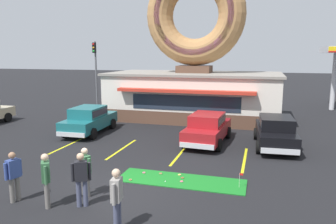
% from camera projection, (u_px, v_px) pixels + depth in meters
% --- Properties ---
extents(ground_plane, '(160.00, 160.00, 0.00)m').
position_uv_depth(ground_plane, '(111.00, 193.00, 11.16)').
color(ground_plane, black).
extents(donut_shop_building, '(12.30, 6.75, 10.96)m').
position_uv_depth(donut_shop_building, '(194.00, 67.00, 23.70)').
color(donut_shop_building, brown).
rests_on(donut_shop_building, ground).
extents(putting_mat, '(4.77, 1.45, 0.03)m').
position_uv_depth(putting_mat, '(181.00, 181.00, 12.25)').
color(putting_mat, '#197523').
rests_on(putting_mat, ground).
extents(mini_donut_near_left, '(0.13, 0.13, 0.04)m').
position_uv_depth(mini_donut_near_left, '(180.00, 175.00, 12.75)').
color(mini_donut_near_left, '#E5C666').
rests_on(mini_donut_near_left, putting_mat).
extents(mini_donut_near_right, '(0.13, 0.13, 0.04)m').
position_uv_depth(mini_donut_near_right, '(182.00, 178.00, 12.44)').
color(mini_donut_near_right, brown).
rests_on(mini_donut_near_right, putting_mat).
extents(mini_donut_mid_left, '(0.13, 0.13, 0.04)m').
position_uv_depth(mini_donut_mid_left, '(161.00, 173.00, 12.88)').
color(mini_donut_mid_left, '#A5724C').
rests_on(mini_donut_mid_left, putting_mat).
extents(mini_donut_mid_centre, '(0.13, 0.13, 0.04)m').
position_uv_depth(mini_donut_mid_centre, '(182.00, 181.00, 12.08)').
color(mini_donut_mid_centre, '#D8667F').
rests_on(mini_donut_mid_centre, putting_mat).
extents(mini_donut_mid_right, '(0.13, 0.13, 0.04)m').
position_uv_depth(mini_donut_mid_right, '(144.00, 173.00, 12.97)').
color(mini_donut_mid_right, '#D8667F').
rests_on(mini_donut_mid_right, putting_mat).
extents(mini_donut_far_left, '(0.13, 0.13, 0.04)m').
position_uv_depth(mini_donut_far_left, '(130.00, 180.00, 12.24)').
color(mini_donut_far_left, '#A5724C').
rests_on(mini_donut_far_left, putting_mat).
extents(golf_ball, '(0.04, 0.04, 0.04)m').
position_uv_depth(golf_ball, '(165.00, 181.00, 12.07)').
color(golf_ball, white).
rests_on(golf_ball, putting_mat).
extents(putting_flag_pin, '(0.13, 0.01, 0.55)m').
position_uv_depth(putting_flag_pin, '(241.00, 177.00, 11.48)').
color(putting_flag_pin, silver).
rests_on(putting_flag_pin, putting_mat).
extents(car_black, '(2.19, 4.66, 1.60)m').
position_uv_depth(car_black, '(276.00, 130.00, 16.55)').
color(car_black, black).
rests_on(car_black, ground).
extents(car_teal, '(2.12, 4.63, 1.60)m').
position_uv_depth(car_teal, '(89.00, 119.00, 19.58)').
color(car_teal, '#196066').
rests_on(car_teal, ground).
extents(car_red, '(2.20, 4.66, 1.60)m').
position_uv_depth(car_red, '(207.00, 127.00, 17.34)').
color(car_red, maroon).
rests_on(car_red, ground).
extents(pedestrian_blue_sweater_man, '(0.28, 0.59, 1.74)m').
position_uv_depth(pedestrian_blue_sweater_man, '(117.00, 196.00, 8.65)').
color(pedestrian_blue_sweater_man, '#474C66').
rests_on(pedestrian_blue_sweater_man, ground).
extents(pedestrian_hooded_kid, '(0.34, 0.57, 1.65)m').
position_uv_depth(pedestrian_hooded_kid, '(14.00, 174.00, 10.40)').
color(pedestrian_hooded_kid, slate).
rests_on(pedestrian_hooded_kid, ground).
extents(pedestrian_leather_jacket_man, '(0.53, 0.39, 1.66)m').
position_uv_depth(pedestrian_leather_jacket_man, '(85.00, 170.00, 10.80)').
color(pedestrian_leather_jacket_man, slate).
rests_on(pedestrian_leather_jacket_man, ground).
extents(pedestrian_clipboard_woman, '(0.41, 0.51, 1.72)m').
position_uv_depth(pedestrian_clipboard_woman, '(46.00, 178.00, 10.00)').
color(pedestrian_clipboard_woman, slate).
rests_on(pedestrian_clipboard_woman, ground).
extents(pedestrian_beanie_man, '(0.53, 0.40, 1.72)m').
position_uv_depth(pedestrian_beanie_man, '(81.00, 177.00, 10.05)').
color(pedestrian_beanie_man, '#474C66').
rests_on(pedestrian_beanie_man, ground).
extents(trash_bin, '(0.57, 0.57, 0.97)m').
position_uv_depth(trash_bin, '(92.00, 114.00, 23.38)').
color(trash_bin, '#51565B').
rests_on(trash_bin, ground).
extents(traffic_light_pole, '(0.28, 0.47, 5.80)m').
position_uv_depth(traffic_light_pole, '(95.00, 65.00, 29.41)').
color(traffic_light_pole, '#595B60').
rests_on(traffic_light_pole, ground).
extents(parking_stripe_far_left, '(0.12, 3.60, 0.01)m').
position_uv_depth(parking_stripe_far_left, '(69.00, 144.00, 17.19)').
color(parking_stripe_far_left, yellow).
rests_on(parking_stripe_far_left, ground).
extents(parking_stripe_left, '(0.12, 3.60, 0.01)m').
position_uv_depth(parking_stripe_left, '(122.00, 149.00, 16.38)').
color(parking_stripe_left, yellow).
rests_on(parking_stripe_left, ground).
extents(parking_stripe_mid_left, '(0.12, 3.60, 0.01)m').
position_uv_depth(parking_stripe_mid_left, '(180.00, 154.00, 15.56)').
color(parking_stripe_mid_left, yellow).
rests_on(parking_stripe_mid_left, ground).
extents(parking_stripe_centre, '(0.12, 3.60, 0.01)m').
position_uv_depth(parking_stripe_centre, '(245.00, 159.00, 14.75)').
color(parking_stripe_centre, yellow).
rests_on(parking_stripe_centre, ground).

